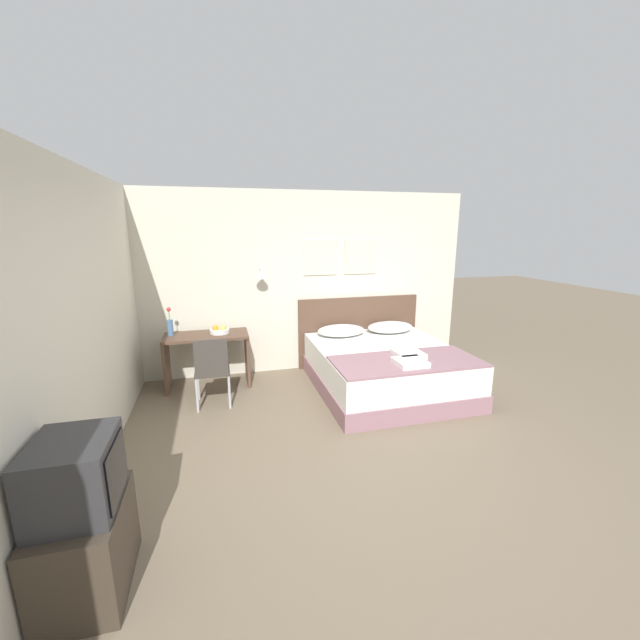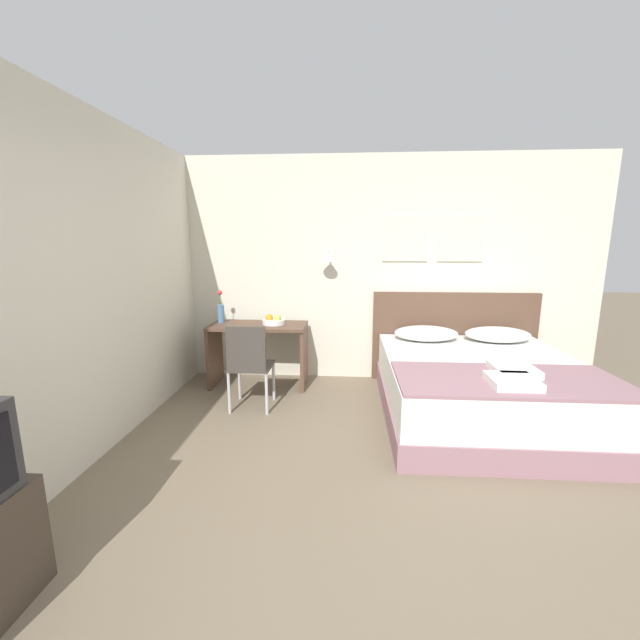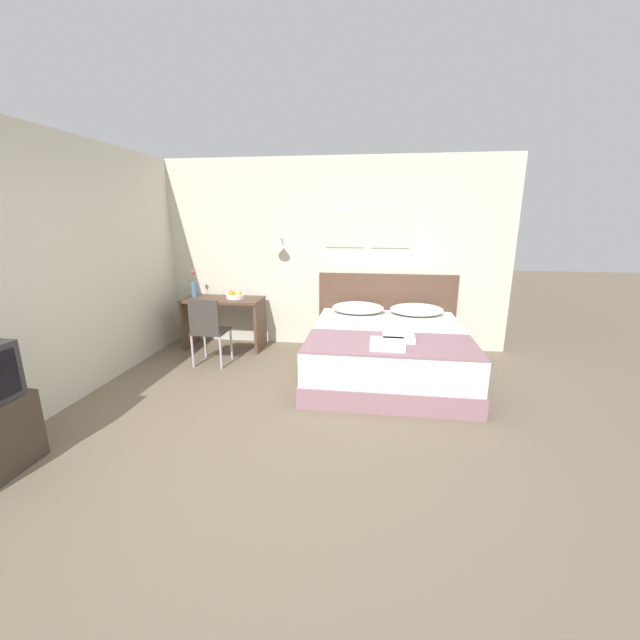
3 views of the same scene
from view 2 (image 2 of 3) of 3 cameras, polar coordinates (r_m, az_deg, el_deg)
name	(u,v)px [view 2 (image 2 of 3)]	position (r m, az deg, el deg)	size (l,w,h in m)	color
ground_plane	(400,541)	(2.58, 11.58, -28.91)	(24.00, 24.00, 0.00)	#756651
wall_back	(375,270)	(4.76, 7.95, 7.19)	(5.26, 0.31, 2.65)	beige
bed	(481,389)	(4.08, 22.34, -9.26)	(1.81, 2.04, 0.57)	gray
headboard	(453,337)	(4.98, 18.84, -2.36)	(1.93, 0.06, 1.08)	brown
pillow_left	(426,333)	(4.56, 15.17, -1.88)	(0.70, 0.47, 0.16)	white
pillow_right	(498,334)	(4.78, 24.42, -1.93)	(0.70, 0.47, 0.16)	white
throw_blanket	(509,380)	(3.46, 25.75, -7.88)	(1.76, 0.82, 0.02)	gray
folded_towel_near_foot	(513,370)	(3.61, 26.32, -6.48)	(0.33, 0.35, 0.06)	white
folded_towel_mid_bed	(512,381)	(3.31, 26.18, -7.99)	(0.34, 0.33, 0.06)	white
desk	(259,343)	(4.61, -8.91, -3.38)	(1.10, 0.53, 0.73)	brown
desk_chair	(249,361)	(3.92, -10.30, -5.91)	(0.41, 0.41, 0.88)	#3D3833
fruit_bowl	(274,321)	(4.53, -6.76, -0.12)	(0.26, 0.26, 0.12)	silver
flower_vase	(221,311)	(4.71, -14.23, 1.27)	(0.08, 0.08, 0.38)	#4C7099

